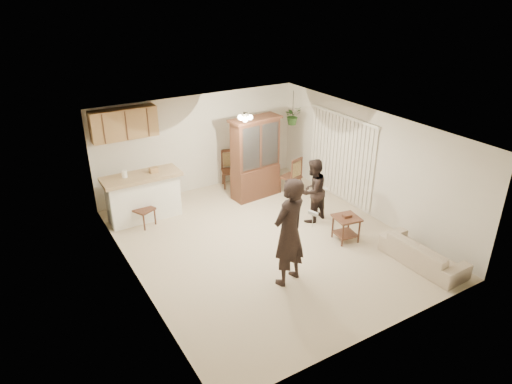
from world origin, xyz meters
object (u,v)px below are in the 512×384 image
china_hutch (255,159)px  side_table (346,228)px  sofa (424,248)px  child (313,194)px  adult (289,239)px  chair_hutch_left (230,177)px  chair_bar (144,215)px  chair_hutch_right (290,183)px

china_hutch → side_table: 3.01m
sofa → child: size_ratio=1.39×
adult → chair_hutch_left: adult is taller
adult → chair_bar: bearing=-82.4°
chair_hutch_left → china_hutch: bearing=-54.1°
sofa → chair_hutch_right: (-0.32, 4.04, -0.09)m
sofa → chair_bar: size_ratio=2.07×
chair_bar → chair_hutch_left: 2.83m
sofa → child: child is taller
sofa → chair_bar: 5.97m
chair_bar → chair_hutch_left: (2.68, 0.92, 0.02)m
sofa → chair_hutch_left: 5.41m
adult → chair_bar: (-1.59, 3.39, -0.64)m
china_hutch → side_table: size_ratio=3.38×
child → chair_hutch_left: (-0.71, 2.65, -0.40)m
chair_bar → sofa: bearing=-71.1°
adult → child: size_ratio=1.33×
sofa → child: 2.69m
side_table → china_hutch: bearing=100.4°
side_table → chair_hutch_left: chair_hutch_left is taller
side_table → sofa: bearing=-65.1°
sofa → adult: 2.77m
child → china_hutch: size_ratio=0.65×
chair_hutch_left → side_table: bearing=-59.1°
sofa → child: (-0.76, 2.56, 0.31)m
chair_hutch_right → adult: bearing=39.6°
sofa → chair_hutch_left: size_ratio=1.91×
sofa → chair_hutch_right: 4.06m
child → china_hutch: china_hutch is taller
adult → child: 2.46m
sofa → china_hutch: (-1.21, 4.34, 0.65)m
adult → side_table: 2.06m
sofa → side_table: sofa is taller
adult → china_hutch: china_hutch is taller
sofa → chair_hutch_left: (-1.47, 5.21, -0.09)m
chair_hutch_right → chair_hutch_left: bearing=-60.3°
side_table → chair_bar: (-3.47, 2.82, -0.03)m
chair_hutch_left → sofa: bearing=-55.2°
sofa → child: bearing=15.1°
child → chair_hutch_right: size_ratio=1.36×
child → chair_hutch_left: child is taller
adult → chair_hutch_right: bearing=-143.0°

